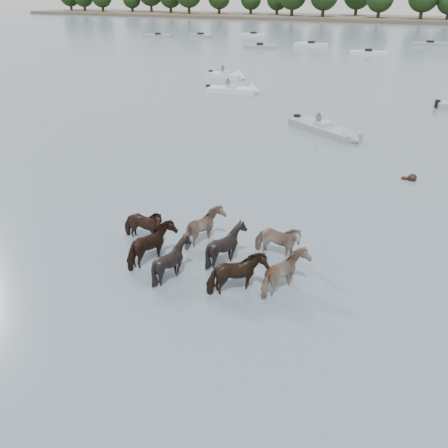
% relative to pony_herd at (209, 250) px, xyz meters
% --- Properties ---
extents(ground, '(400.00, 400.00, 0.00)m').
position_rel_pony_herd_xyz_m(ground, '(-0.57, -1.29, -0.56)').
color(ground, slate).
rests_on(ground, ground).
extents(shoreline, '(160.00, 30.00, 1.00)m').
position_rel_pony_herd_xyz_m(shoreline, '(-70.57, 148.71, -0.06)').
color(shoreline, '#4C4233').
rests_on(shoreline, ground).
extents(pony_herd, '(7.63, 4.33, 1.61)m').
position_rel_pony_herd_xyz_m(pony_herd, '(0.00, 0.00, 0.00)').
color(pony_herd, black).
rests_on(pony_herd, ground).
extents(swimming_pony, '(0.72, 0.44, 0.44)m').
position_rel_pony_herd_xyz_m(swimming_pony, '(5.30, 11.51, -0.46)').
color(swimming_pony, black).
rests_on(swimming_pony, ground).
extents(motorboat_a, '(5.19, 2.66, 1.92)m').
position_rel_pony_herd_xyz_m(motorboat_a, '(-11.50, 27.61, -0.34)').
color(motorboat_a, silver).
rests_on(motorboat_a, ground).
extents(motorboat_b, '(5.87, 4.49, 1.92)m').
position_rel_pony_herd_xyz_m(motorboat_b, '(-0.33, 17.67, -0.34)').
color(motorboat_b, gray).
rests_on(motorboat_b, ground).
extents(motorboat_f, '(4.71, 2.15, 1.92)m').
position_rel_pony_herd_xyz_m(motorboat_f, '(-15.56, 34.40, -0.33)').
color(motorboat_f, silver).
rests_on(motorboat_f, ground).
extents(distant_flotilla, '(102.09, 24.92, 0.93)m').
position_rel_pony_herd_xyz_m(distant_flotilla, '(-2.04, 73.22, -0.31)').
color(distant_flotilla, gray).
rests_on(distant_flotilla, ground).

